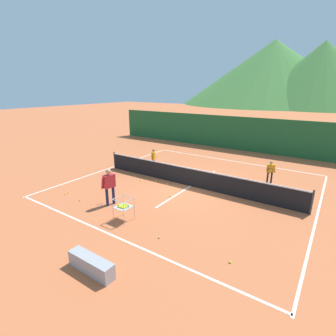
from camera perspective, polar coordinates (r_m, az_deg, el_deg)
The scene contains 26 objects.
ground_plane at distance 13.09m, azimuth 5.11°, elevation -4.07°, with size 120.00×120.00×0.00m, color #BC6038.
line_baseline_near at distance 9.18m, azimuth -12.54°, elevation -14.51°, with size 11.39×0.08×0.01m, color white.
line_baseline_far at distance 18.04m, azimuth 14.01°, elevation 1.59°, with size 11.39×0.08×0.01m, color white.
line_sideline_west at distance 16.44m, azimuth -12.45°, elevation 0.15°, with size 0.08×11.20×0.01m, color white.
line_sideline_east at distance 11.71m, azimuth 30.52°, elevation -9.31°, with size 0.08×11.20×0.01m, color white.
line_service_center at distance 13.09m, azimuth 5.11°, elevation -4.05°, with size 0.08×5.99×0.01m, color white.
tennis_net at distance 12.92m, azimuth 5.16°, elevation -2.01°, with size 10.95×0.08×1.05m.
instructor at distance 10.96m, azimuth -13.06°, elevation -3.41°, with size 0.44×0.80×1.62m.
student_0 at distance 15.62m, azimuth -3.23°, elevation 2.51°, with size 0.33×0.52×1.27m.
student_1 at distance 14.25m, azimuth 22.07°, elevation -0.41°, with size 0.46×0.65×1.21m.
ball_cart at distance 9.75m, azimuth -10.01°, elevation -8.45°, with size 0.58×0.58×0.90m.
tennis_ball_0 at distance 8.81m, azimuth -2.00°, elevation -15.30°, with size 0.07×0.07×0.07m, color yellow.
tennis_ball_1 at distance 12.03m, azimuth -19.27°, elevation -6.88°, with size 0.07×0.07×0.07m, color yellow.
tennis_ball_2 at distance 7.97m, azimuth 13.80°, elevation -19.86°, with size 0.07×0.07×0.07m, color yellow.
tennis_ball_3 at distance 13.68m, azimuth -2.69°, elevation -2.90°, with size 0.07×0.07×0.07m, color yellow.
tennis_ball_4 at distance 13.79m, azimuth -6.17°, elevation -2.81°, with size 0.07×0.07×0.07m, color yellow.
tennis_ball_5 at distance 13.98m, azimuth -12.81°, elevation -2.88°, with size 0.07×0.07×0.07m, color yellow.
tennis_ball_6 at distance 12.96m, azimuth -22.10°, elevation -5.43°, with size 0.07×0.07×0.07m, color yellow.
tennis_ball_7 at distance 13.20m, azimuth -0.21°, elevation -3.65°, with size 0.07×0.07×0.07m, color yellow.
tennis_ball_8 at distance 11.80m, azimuth 0.50°, elevation -6.31°, with size 0.07×0.07×0.07m, color yellow.
tennis_ball_9 at distance 13.09m, azimuth -21.55°, elevation -5.13°, with size 0.07×0.07×0.07m, color yellow.
tennis_ball_10 at distance 14.50m, azimuth -7.52°, elevation -1.82°, with size 0.07×0.07×0.07m, color yellow.
windscreen_fence at distance 20.97m, azimuth 17.66°, elevation 7.21°, with size 25.05×0.08×2.66m, color #1E5B2D.
courtside_bench at distance 7.66m, azimuth -16.89°, elevation -20.08°, with size 1.50×0.36×0.46m, color #99999E.
hill_1 at distance 79.01m, azimuth 31.16°, elevation 17.54°, with size 36.70×36.70×16.03m, color #427A38.
hill_2 at distance 87.50m, azimuth 22.43°, elevation 19.24°, with size 53.05×53.05×18.42m, color #427A38.
Camera 1 is at (5.85, -10.67, 4.82)m, focal length 27.08 mm.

